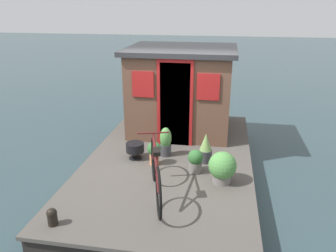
{
  "coord_description": "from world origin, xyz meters",
  "views": [
    {
      "loc": [
        -5.74,
        -0.97,
        3.22
      ],
      "look_at": [
        -0.2,
        0.0,
        1.14
      ],
      "focal_mm": 35.77,
      "sensor_mm": 36.0,
      "label": 1
    }
  ],
  "objects_px": {
    "potted_plant_ivy": "(195,161)",
    "charcoal_grill": "(135,148)",
    "potted_plant_thyme": "(154,152)",
    "houseboat_cabin": "(181,89)",
    "potted_plant_geranium": "(166,142)",
    "potted_plant_rosemary": "(222,167)",
    "bicycle": "(156,172)",
    "mooring_bollard": "(52,216)",
    "potted_plant_sage": "(206,149)"
  },
  "relations": [
    {
      "from": "charcoal_grill",
      "to": "potted_plant_thyme",
      "type": "bearing_deg",
      "value": -113.38
    },
    {
      "from": "potted_plant_thyme",
      "to": "charcoal_grill",
      "type": "xyz_separation_m",
      "value": [
        0.18,
        0.41,
        -0.04
      ]
    },
    {
      "from": "bicycle",
      "to": "potted_plant_thyme",
      "type": "bearing_deg",
      "value": 13.54
    },
    {
      "from": "potted_plant_rosemary",
      "to": "potted_plant_sage",
      "type": "distance_m",
      "value": 0.78
    },
    {
      "from": "bicycle",
      "to": "charcoal_grill",
      "type": "xyz_separation_m",
      "value": [
        1.21,
        0.65,
        -0.19
      ]
    },
    {
      "from": "potted_plant_rosemary",
      "to": "potted_plant_thyme",
      "type": "relative_size",
      "value": 1.23
    },
    {
      "from": "potted_plant_thyme",
      "to": "mooring_bollard",
      "type": "height_order",
      "value": "potted_plant_thyme"
    },
    {
      "from": "potted_plant_ivy",
      "to": "bicycle",
      "type": "bearing_deg",
      "value": 149.47
    },
    {
      "from": "houseboat_cabin",
      "to": "mooring_bollard",
      "type": "relative_size",
      "value": 9.48
    },
    {
      "from": "potted_plant_thyme",
      "to": "mooring_bollard",
      "type": "xyz_separation_m",
      "value": [
        -1.97,
        0.96,
        -0.12
      ]
    },
    {
      "from": "potted_plant_thyme",
      "to": "potted_plant_sage",
      "type": "relative_size",
      "value": 0.78
    },
    {
      "from": "mooring_bollard",
      "to": "houseboat_cabin",
      "type": "bearing_deg",
      "value": -16.98
    },
    {
      "from": "potted_plant_geranium",
      "to": "charcoal_grill",
      "type": "height_order",
      "value": "potted_plant_geranium"
    },
    {
      "from": "mooring_bollard",
      "to": "potted_plant_rosemary",
      "type": "bearing_deg",
      "value": -55.13
    },
    {
      "from": "potted_plant_thyme",
      "to": "charcoal_grill",
      "type": "relative_size",
      "value": 1.27
    },
    {
      "from": "bicycle",
      "to": "potted_plant_thyme",
      "type": "relative_size",
      "value": 3.94
    },
    {
      "from": "bicycle",
      "to": "potted_plant_sage",
      "type": "height_order",
      "value": "bicycle"
    },
    {
      "from": "charcoal_grill",
      "to": "mooring_bollard",
      "type": "xyz_separation_m",
      "value": [
        -2.15,
        0.55,
        -0.08
      ]
    },
    {
      "from": "bicycle",
      "to": "potted_plant_geranium",
      "type": "bearing_deg",
      "value": 4.36
    },
    {
      "from": "potted_plant_thyme",
      "to": "potted_plant_ivy",
      "type": "bearing_deg",
      "value": -102.06
    },
    {
      "from": "potted_plant_geranium",
      "to": "mooring_bollard",
      "type": "distance_m",
      "value": 2.63
    },
    {
      "from": "potted_plant_rosemary",
      "to": "potted_plant_thyme",
      "type": "height_order",
      "value": "potted_plant_rosemary"
    },
    {
      "from": "potted_plant_geranium",
      "to": "potted_plant_rosemary",
      "type": "distance_m",
      "value": 1.39
    },
    {
      "from": "houseboat_cabin",
      "to": "potted_plant_sage",
      "type": "xyz_separation_m",
      "value": [
        -1.64,
        -0.68,
        -0.69
      ]
    },
    {
      "from": "bicycle",
      "to": "potted_plant_thyme",
      "type": "xyz_separation_m",
      "value": [
        1.03,
        0.25,
        -0.15
      ]
    },
    {
      "from": "potted_plant_geranium",
      "to": "potted_plant_thyme",
      "type": "relative_size",
      "value": 1.31
    },
    {
      "from": "bicycle",
      "to": "potted_plant_ivy",
      "type": "bearing_deg",
      "value": -30.53
    },
    {
      "from": "bicycle",
      "to": "potted_plant_sage",
      "type": "bearing_deg",
      "value": -26.92
    },
    {
      "from": "charcoal_grill",
      "to": "potted_plant_geranium",
      "type": "bearing_deg",
      "value": -66.87
    },
    {
      "from": "houseboat_cabin",
      "to": "potted_plant_rosemary",
      "type": "relative_size",
      "value": 4.43
    },
    {
      "from": "houseboat_cabin",
      "to": "potted_plant_rosemary",
      "type": "bearing_deg",
      "value": -156.93
    },
    {
      "from": "houseboat_cabin",
      "to": "potted_plant_ivy",
      "type": "xyz_separation_m",
      "value": [
        -2.06,
        -0.54,
        -0.74
      ]
    },
    {
      "from": "potted_plant_geranium",
      "to": "mooring_bollard",
      "type": "bearing_deg",
      "value": 155.31
    },
    {
      "from": "potted_plant_rosemary",
      "to": "mooring_bollard",
      "type": "bearing_deg",
      "value": 124.87
    },
    {
      "from": "potted_plant_sage",
      "to": "bicycle",
      "type": "bearing_deg",
      "value": 153.08
    },
    {
      "from": "potted_plant_geranium",
      "to": "potted_plant_sage",
      "type": "bearing_deg",
      "value": -100.63
    },
    {
      "from": "potted_plant_ivy",
      "to": "charcoal_grill",
      "type": "distance_m",
      "value": 1.22
    },
    {
      "from": "charcoal_grill",
      "to": "potted_plant_sage",
      "type": "bearing_deg",
      "value": -86.15
    },
    {
      "from": "bicycle",
      "to": "mooring_bollard",
      "type": "xyz_separation_m",
      "value": [
        -0.94,
        1.2,
        -0.27
      ]
    },
    {
      "from": "potted_plant_thyme",
      "to": "potted_plant_geranium",
      "type": "bearing_deg",
      "value": -18.8
    },
    {
      "from": "houseboat_cabin",
      "to": "bicycle",
      "type": "bearing_deg",
      "value": -179.56
    },
    {
      "from": "houseboat_cabin",
      "to": "potted_plant_thyme",
      "type": "bearing_deg",
      "value": 173.2
    },
    {
      "from": "houseboat_cabin",
      "to": "bicycle",
      "type": "relative_size",
      "value": 1.38
    },
    {
      "from": "potted_plant_sage",
      "to": "charcoal_grill",
      "type": "height_order",
      "value": "potted_plant_sage"
    },
    {
      "from": "potted_plant_ivy",
      "to": "potted_plant_thyme",
      "type": "bearing_deg",
      "value": 77.94
    },
    {
      "from": "potted_plant_sage",
      "to": "mooring_bollard",
      "type": "distance_m",
      "value": 2.91
    },
    {
      "from": "potted_plant_geranium",
      "to": "potted_plant_rosemary",
      "type": "xyz_separation_m",
      "value": [
        -0.86,
        -1.09,
        -0.01
      ]
    },
    {
      "from": "potted_plant_ivy",
      "to": "potted_plant_sage",
      "type": "relative_size",
      "value": 0.74
    },
    {
      "from": "potted_plant_sage",
      "to": "charcoal_grill",
      "type": "distance_m",
      "value": 1.32
    },
    {
      "from": "potted_plant_sage",
      "to": "potted_plant_rosemary",
      "type": "bearing_deg",
      "value": -155.9
    }
  ]
}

